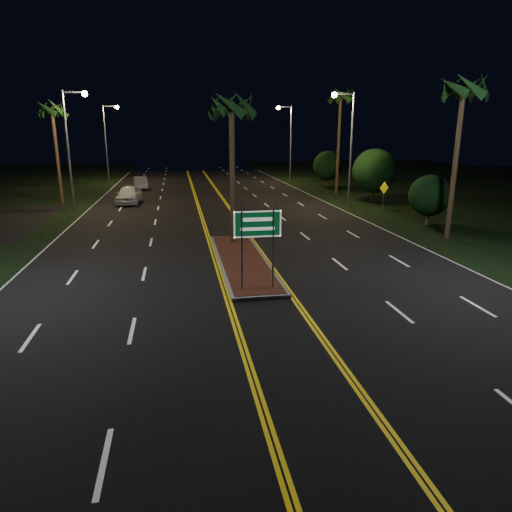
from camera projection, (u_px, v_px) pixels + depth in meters
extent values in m
plane|color=black|center=(272.00, 321.00, 15.07)|extent=(120.00, 120.00, 0.00)
cube|color=gray|center=(242.00, 261.00, 21.70)|extent=(2.25, 10.25, 0.15)
cube|color=#592819|center=(242.00, 259.00, 21.68)|extent=(2.00, 10.00, 0.02)
cylinder|color=gray|center=(242.00, 249.00, 17.17)|extent=(0.08, 0.08, 3.20)
cylinder|color=gray|center=(273.00, 248.00, 17.36)|extent=(0.08, 0.08, 3.20)
cube|color=#07471E|center=(258.00, 224.00, 17.01)|extent=(1.80, 0.04, 1.00)
cube|color=white|center=(258.00, 224.00, 16.99)|extent=(1.80, 0.01, 1.00)
cylinder|color=gray|center=(68.00, 152.00, 34.88)|extent=(0.18, 0.18, 9.00)
cube|color=gray|center=(73.00, 92.00, 33.87)|extent=(1.60, 0.12, 0.12)
sphere|color=#EFBF6B|center=(85.00, 94.00, 34.02)|extent=(0.44, 0.44, 0.44)
cylinder|color=gray|center=(106.00, 145.00, 53.89)|extent=(0.18, 0.18, 9.00)
cube|color=gray|center=(110.00, 106.00, 52.87)|extent=(1.60, 0.12, 0.12)
sphere|color=#EFBF6B|center=(117.00, 107.00, 53.03)|extent=(0.44, 0.44, 0.44)
cylinder|color=gray|center=(351.00, 151.00, 36.59)|extent=(0.18, 0.18, 9.00)
cube|color=gray|center=(344.00, 94.00, 35.30)|extent=(1.60, 0.12, 0.12)
sphere|color=#EFBF6B|center=(334.00, 95.00, 35.20)|extent=(0.44, 0.44, 0.44)
cylinder|color=gray|center=(291.00, 144.00, 55.59)|extent=(0.18, 0.18, 9.00)
cube|color=gray|center=(285.00, 107.00, 54.31)|extent=(1.60, 0.12, 0.12)
sphere|color=#EFBF6B|center=(278.00, 108.00, 54.21)|extent=(0.44, 0.44, 0.44)
cylinder|color=#382819|center=(232.00, 176.00, 24.05)|extent=(0.28, 0.28, 7.50)
cylinder|color=#382819|center=(57.00, 156.00, 38.52)|extent=(0.28, 0.28, 8.00)
cylinder|color=#382819|center=(455.00, 164.00, 25.49)|extent=(0.28, 0.28, 8.50)
cylinder|color=#382819|center=(339.00, 145.00, 44.42)|extent=(0.28, 0.28, 9.50)
cylinder|color=#382819|center=(427.00, 218.00, 30.46)|extent=(0.24, 0.24, 0.90)
sphere|color=black|center=(429.00, 195.00, 30.07)|extent=(2.70, 2.70, 2.70)
cylinder|color=#382819|center=(373.00, 195.00, 40.00)|extent=(0.24, 0.24, 1.26)
sphere|color=black|center=(374.00, 171.00, 39.45)|extent=(3.78, 3.78, 3.78)
cylinder|color=#382819|center=(327.00, 182.00, 51.40)|extent=(0.24, 0.24, 1.08)
sphere|color=black|center=(328.00, 166.00, 50.92)|extent=(3.24, 3.24, 3.24)
imported|color=silver|center=(129.00, 193.00, 39.27)|extent=(2.70, 5.57, 1.81)
imported|color=#B3B3BD|center=(140.00, 182.00, 49.37)|extent=(2.51, 4.71, 1.50)
cylinder|color=gray|center=(383.00, 198.00, 35.70)|extent=(0.07, 0.07, 1.97)
cube|color=yellow|center=(384.00, 188.00, 35.47)|extent=(0.88, 0.41, 0.95)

